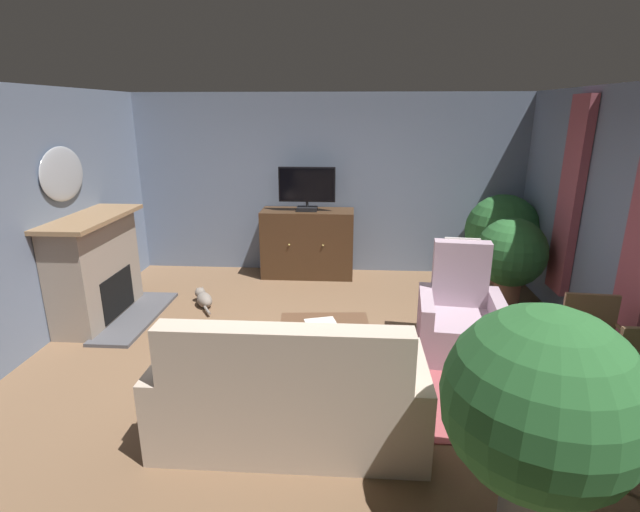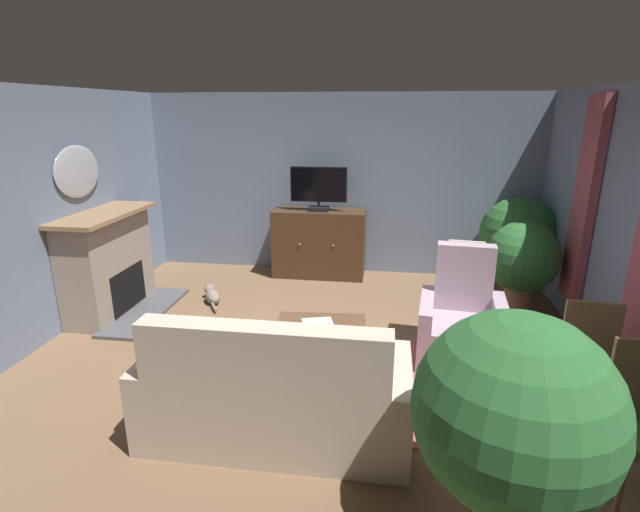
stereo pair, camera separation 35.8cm
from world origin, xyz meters
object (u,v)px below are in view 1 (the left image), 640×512
(coffee_table, at_px, (325,330))
(wall_mirror_oval, at_px, (62,174))
(sofa_floral, at_px, (290,401))
(potted_plant_on_hearth_side, at_px, (511,255))
(tv_remote, at_px, (328,328))
(potted_plant_leafy_by_curtain, at_px, (541,404))
(folded_newspaper, at_px, (321,322))
(cat, at_px, (204,299))
(side_chair_beside_plant, at_px, (592,346))
(armchair_in_far_corner, at_px, (460,320))
(fireplace, at_px, (97,270))
(television, at_px, (307,188))
(potted_plant_tall_palm_by_window, at_px, (502,232))
(tv_cabinet, at_px, (308,245))

(coffee_table, bearing_deg, wall_mirror_oval, 162.05)
(sofa_floral, relative_size, potted_plant_on_hearth_side, 1.70)
(wall_mirror_oval, distance_m, tv_remote, 3.52)
(wall_mirror_oval, relative_size, potted_plant_leafy_by_curtain, 0.57)
(folded_newspaper, bearing_deg, cat, 122.77)
(coffee_table, relative_size, side_chair_beside_plant, 0.98)
(armchair_in_far_corner, bearing_deg, cat, 161.83)
(cat, bearing_deg, armchair_in_far_corner, -18.17)
(fireplace, xyz_separation_m, television, (2.39, 1.69, 0.76))
(wall_mirror_oval, xyz_separation_m, side_chair_beside_plant, (5.40, -1.38, -1.26))
(potted_plant_on_hearth_side, distance_m, cat, 3.97)
(potted_plant_on_hearth_side, bearing_deg, potted_plant_tall_palm_by_window, 79.36)
(potted_plant_on_hearth_side, bearing_deg, coffee_table, -145.33)
(tv_remote, relative_size, sofa_floral, 0.08)
(wall_mirror_oval, distance_m, armchair_in_far_corner, 4.72)
(fireplace, distance_m, tv_cabinet, 2.97)
(coffee_table, xyz_separation_m, potted_plant_on_hearth_side, (2.24, 1.55, 0.34))
(tv_cabinet, height_order, cat, tv_cabinet)
(fireplace, xyz_separation_m, coffee_table, (2.81, -0.99, -0.22))
(potted_plant_on_hearth_side, bearing_deg, tv_remote, -143.29)
(potted_plant_tall_palm_by_window, bearing_deg, sofa_floral, -125.20)
(television, height_order, tv_remote, television)
(armchair_in_far_corner, bearing_deg, television, 128.87)
(potted_plant_tall_palm_by_window, bearing_deg, folded_newspaper, -134.12)
(armchair_in_far_corner, xyz_separation_m, cat, (-3.08, 1.01, -0.25))
(wall_mirror_oval, bearing_deg, side_chair_beside_plant, -14.38)
(tv_cabinet, height_order, tv_remote, tv_cabinet)
(fireplace, bearing_deg, wall_mirror_oval, 180.00)
(tv_cabinet, distance_m, potted_plant_tall_palm_by_window, 2.87)
(potted_plant_leafy_by_curtain, bearing_deg, armchair_in_far_corner, 88.06)
(wall_mirror_oval, xyz_separation_m, potted_plant_leafy_by_curtain, (4.38, -2.84, -0.89))
(cat, bearing_deg, coffee_table, -40.65)
(fireplace, relative_size, potted_plant_on_hearth_side, 1.28)
(television, xyz_separation_m, coffee_table, (0.41, -2.68, -0.97))
(fireplace, distance_m, armchair_in_far_corner, 4.26)
(sofa_floral, bearing_deg, potted_plant_leafy_by_curtain, -24.90)
(sofa_floral, height_order, cat, sofa_floral)
(folded_newspaper, height_order, armchair_in_far_corner, armchair_in_far_corner)
(coffee_table, distance_m, folded_newspaper, 0.08)
(armchair_in_far_corner, distance_m, potted_plant_tall_palm_by_window, 2.44)
(wall_mirror_oval, bearing_deg, tv_remote, -19.32)
(tv_remote, height_order, armchair_in_far_corner, armchair_in_far_corner)
(television, bearing_deg, cat, -135.38)
(coffee_table, bearing_deg, cat, 139.35)
(fireplace, bearing_deg, potted_plant_leafy_by_curtain, -34.44)
(folded_newspaper, distance_m, armchair_in_far_corner, 1.50)
(tv_cabinet, xyz_separation_m, potted_plant_tall_palm_by_window, (2.85, -0.14, 0.29))
(potted_plant_leafy_by_curtain, relative_size, potted_plant_on_hearth_side, 1.21)
(fireplace, relative_size, television, 1.85)
(wall_mirror_oval, xyz_separation_m, armchair_in_far_corner, (4.46, -0.56, -1.43))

